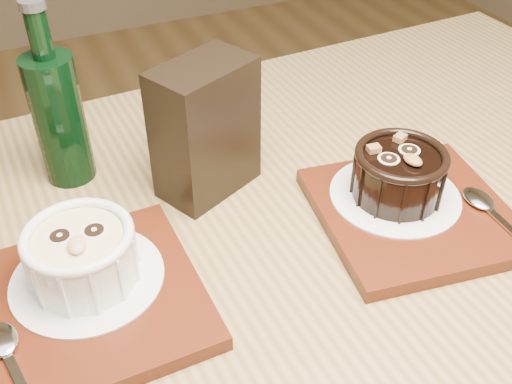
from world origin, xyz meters
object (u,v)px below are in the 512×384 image
ramekin_dark (399,172)px  table (279,353)px  tray_left (91,302)px  tray_right (412,213)px  ramekin_white (81,253)px  condiment_stand (205,129)px  green_bottle (58,115)px

ramekin_dark → table: bearing=-169.8°
tray_left → tray_right: bearing=-3.2°
table → ramekin_dark: size_ratio=13.55×
table → tray_left: (-0.15, 0.05, 0.10)m
tray_left → ramekin_dark: (0.31, 0.00, 0.04)m
tray_right → ramekin_dark: (-0.01, 0.02, 0.04)m
ramekin_white → tray_right: bearing=3.3°
table → condiment_stand: size_ratio=8.78×
green_bottle → table: bearing=-61.6°
tray_left → tray_right: size_ratio=1.00×
green_bottle → tray_right: bearing=-36.3°
tray_left → ramekin_dark: ramekin_dark is taller
table → ramekin_dark: (0.15, 0.05, 0.14)m
table → green_bottle: size_ratio=6.33×
ramekin_white → ramekin_dark: (0.30, -0.02, -0.00)m
ramekin_white → condiment_stand: (0.15, 0.10, 0.02)m
table → tray_left: bearing=162.8°
ramekin_white → green_bottle: 0.18m
ramekin_white → green_bottle: size_ratio=0.47×
ramekin_dark → condiment_stand: condiment_stand is taller
ramekin_white → green_bottle: green_bottle is taller
tray_left → green_bottle: (0.02, 0.20, 0.07)m
tray_right → ramekin_dark: bearing=107.2°
ramekin_dark → green_bottle: green_bottle is taller
table → tray_left: 0.19m
ramekin_white → condiment_stand: condiment_stand is taller
ramekin_white → tray_left: bearing=-87.7°
table → ramekin_dark: bearing=19.0°
ramekin_white → condiment_stand: bearing=43.6°
condiment_stand → green_bottle: (-0.13, 0.08, 0.01)m
tray_left → tray_right: same height
tray_left → ramekin_white: bearing=82.1°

